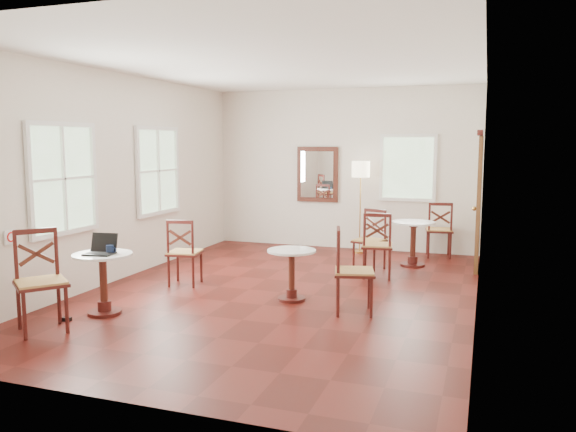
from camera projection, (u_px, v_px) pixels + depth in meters
The scene contains 17 objects.
ground at pixel (281, 292), 7.70m from camera, with size 7.00×7.00×0.00m, color #4F120D.
room_shell at pixel (283, 151), 7.73m from camera, with size 5.02×7.02×3.01m.
cafe_table_near at pixel (103, 277), 6.67m from camera, with size 0.68×0.68×0.72m.
cafe_table_mid at pixel (292, 269), 7.27m from camera, with size 0.62×0.62×0.65m.
cafe_table_back at pixel (413, 239), 9.30m from camera, with size 0.69×0.69×0.73m.
chair_near_a at pixel (184, 252), 8.04m from camera, with size 0.50×0.50×0.95m.
chair_near_b at pixel (41, 281), 6.07m from camera, with size 0.70×0.70×1.08m.
chair_mid_a at pixel (377, 245), 8.48m from camera, with size 0.51×0.51×0.98m.
chair_mid_b at pixel (352, 271), 6.71m from camera, with size 0.57×0.57×1.01m.
chair_back_a at pixel (439, 230), 10.01m from camera, with size 0.51×0.51×0.98m.
chair_back_b at pixel (370, 240), 9.04m from camera, with size 0.55×0.55×0.95m.
floor_lamp at pixel (361, 175), 10.34m from camera, with size 0.32×0.32×1.67m.
laptop at pixel (102, 249), 6.62m from camera, with size 0.35×0.31×0.23m.
mouse at pixel (93, 250), 6.74m from camera, with size 0.09×0.06×0.03m, color black.
navy_mug at pixel (110, 250), 6.61m from camera, with size 0.13×0.09×0.10m.
water_glass at pixel (111, 248), 6.75m from camera, with size 0.05×0.05×0.09m, color white.
power_adapter at pixel (66, 319), 6.46m from camera, with size 0.10×0.06×0.04m, color black.
Camera 1 is at (2.55, -7.06, 2.00)m, focal length 35.68 mm.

